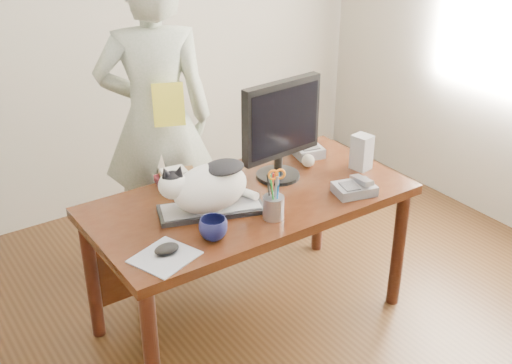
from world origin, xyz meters
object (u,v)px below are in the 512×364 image
object	(u,v)px
calculator	(306,149)
pen_cup	(274,205)
desk	(242,215)
cat	(207,186)
book_stack	(176,177)
speaker	(362,152)
baseball	(308,161)
keyboard	(211,209)
phone	(355,188)
mouse	(167,249)
coffee_mug	(213,229)
monitor	(281,125)
person	(156,120)

from	to	relation	value
calculator	pen_cup	bearing A→B (deg)	-127.04
desk	calculator	size ratio (longest dim) A/B	6.94
cat	book_stack	bearing A→B (deg)	105.32
speaker	book_stack	xyz separation A→B (m)	(-0.91, 0.41, -0.06)
baseball	calculator	size ratio (longest dim) A/B	0.30
keyboard	phone	world-z (taller)	phone
desk	mouse	size ratio (longest dim) A/B	12.43
pen_cup	book_stack	world-z (taller)	pen_cup
coffee_mug	speaker	bearing A→B (deg)	9.21
baseball	book_stack	distance (m)	0.72
pen_cup	baseball	bearing A→B (deg)	35.78
speaker	book_stack	size ratio (longest dim) A/B	0.85
monitor	person	bearing A→B (deg)	109.05
phone	speaker	size ratio (longest dim) A/B	1.19
cat	person	size ratio (longest dim) A/B	0.27
mouse	person	bearing A→B (deg)	44.98
phone	book_stack	size ratio (longest dim) A/B	1.01
pen_cup	phone	size ratio (longest dim) A/B	1.11
pen_cup	coffee_mug	world-z (taller)	pen_cup
baseball	calculator	world-z (taller)	baseball
calculator	cat	bearing A→B (deg)	-148.65
monitor	pen_cup	xyz separation A→B (m)	(-0.27, -0.32, -0.23)
keyboard	calculator	world-z (taller)	calculator
desk	monitor	size ratio (longest dim) A/B	3.02
calculator	person	xyz separation A→B (m)	(-0.63, 0.59, 0.13)
book_stack	keyboard	bearing A→B (deg)	-77.11
coffee_mug	book_stack	distance (m)	0.59
phone	baseball	size ratio (longest dim) A/B	3.26
monitor	coffee_mug	distance (m)	0.72
coffee_mug	phone	size ratio (longest dim) A/B	0.55
mouse	book_stack	xyz separation A→B (m)	(0.35, 0.57, 0.01)
desk	pen_cup	xyz separation A→B (m)	(-0.03, -0.32, 0.22)
coffee_mug	calculator	size ratio (longest dim) A/B	0.55
desk	mouse	bearing A→B (deg)	-151.90
speaker	book_stack	bearing A→B (deg)	146.39
monitor	calculator	bearing A→B (deg)	24.41
pen_cup	book_stack	size ratio (longest dim) A/B	1.12
coffee_mug	phone	bearing A→B (deg)	-2.32
desk	phone	bearing A→B (deg)	-37.66
mouse	baseball	xyz separation A→B (m)	(1.03, 0.34, 0.01)
speaker	calculator	size ratio (longest dim) A/B	0.83
desk	baseball	bearing A→B (deg)	3.86
pen_cup	baseball	xyz separation A→B (m)	(0.48, 0.35, -0.03)
mouse	person	distance (m)	1.18
desk	pen_cup	world-z (taller)	pen_cup
coffee_mug	calculator	world-z (taller)	coffee_mug
keyboard	calculator	bearing A→B (deg)	37.89
keyboard	cat	xyz separation A→B (m)	(-0.02, 0.00, 0.13)
coffee_mug	book_stack	size ratio (longest dim) A/B	0.56
speaker	keyboard	bearing A→B (deg)	167.80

